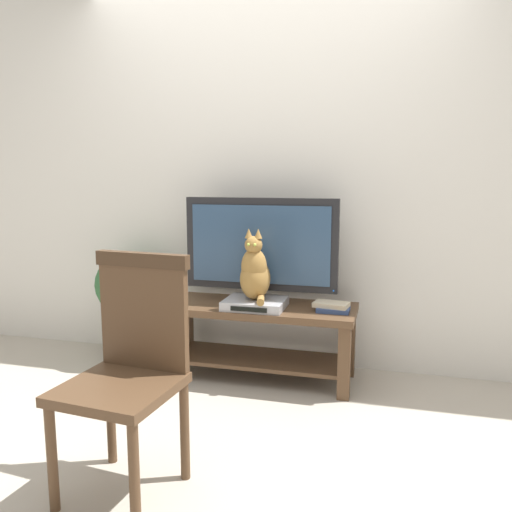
# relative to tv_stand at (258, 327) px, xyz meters

# --- Properties ---
(ground_plane) EXTENTS (12.00, 12.00, 0.00)m
(ground_plane) POSITION_rel_tv_stand_xyz_m (-0.02, -0.62, -0.33)
(ground_plane) COLOR #ADA393
(back_wall) EXTENTS (7.00, 0.12, 2.80)m
(back_wall) POSITION_rel_tv_stand_xyz_m (-0.02, 0.38, 1.07)
(back_wall) COLOR silver
(back_wall) RESTS_ON ground
(tv_stand) EXTENTS (1.22, 0.47, 0.48)m
(tv_stand) POSITION_rel_tv_stand_xyz_m (0.00, 0.00, 0.00)
(tv_stand) COLOR #513823
(tv_stand) RESTS_ON ground
(tv) EXTENTS (0.98, 0.20, 0.67)m
(tv) POSITION_rel_tv_stand_xyz_m (0.00, 0.07, 0.50)
(tv) COLOR black
(tv) RESTS_ON tv_stand
(media_box) EXTENTS (0.37, 0.30, 0.05)m
(media_box) POSITION_rel_tv_stand_xyz_m (0.00, -0.07, 0.17)
(media_box) COLOR #ADADB2
(media_box) RESTS_ON tv_stand
(cat) EXTENTS (0.19, 0.28, 0.44)m
(cat) POSITION_rel_tv_stand_xyz_m (0.00, -0.08, 0.37)
(cat) COLOR olive
(cat) RESTS_ON media_box
(wooden_chair) EXTENTS (0.47, 0.47, 0.97)m
(wooden_chair) POSITION_rel_tv_stand_xyz_m (-0.21, -1.23, 0.22)
(wooden_chair) COLOR #513823
(wooden_chair) RESTS_ON ground
(book_stack) EXTENTS (0.22, 0.16, 0.05)m
(book_stack) POSITION_rel_tv_stand_xyz_m (0.47, -0.03, 0.17)
(book_stack) COLOR #33477A
(book_stack) RESTS_ON tv_stand
(potted_plant) EXTENTS (0.42, 0.42, 0.76)m
(potted_plant) POSITION_rel_tv_stand_xyz_m (-0.95, 0.07, 0.15)
(potted_plant) COLOR beige
(potted_plant) RESTS_ON ground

